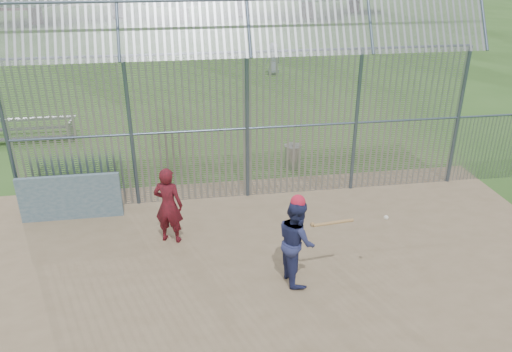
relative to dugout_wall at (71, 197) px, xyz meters
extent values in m
plane|color=#2D511E|center=(4.60, -2.90, -0.62)|extent=(120.00, 120.00, 0.00)
cube|color=#756047|center=(4.60, -3.40, -0.61)|extent=(14.00, 10.00, 0.02)
cube|color=#38566B|center=(0.00, 0.00, 0.00)|extent=(2.50, 0.12, 1.20)
imported|color=navy|center=(5.04, -3.38, 0.32)|extent=(0.81, 0.98, 1.84)
imported|color=maroon|center=(2.47, -1.44, 0.33)|extent=(0.79, 0.66, 1.87)
imported|color=slate|center=(7.98, 14.73, 0.24)|extent=(0.94, 0.73, 1.72)
sphere|color=red|center=(5.04, -3.38, 1.22)|extent=(0.29, 0.29, 0.29)
cylinder|color=#AA7F4C|center=(5.74, -3.53, 0.78)|extent=(0.85, 0.16, 0.07)
sphere|color=#AA7F4C|center=(5.31, -3.53, 0.78)|extent=(0.09, 0.09, 0.09)
sphere|color=white|center=(6.73, -3.76, 0.94)|extent=(0.09, 0.09, 0.09)
cylinder|color=gray|center=(6.28, 2.36, -0.27)|extent=(0.52, 0.52, 0.70)
cylinder|color=#9EA0A5|center=(6.28, 2.36, 0.10)|extent=(0.56, 0.56, 0.05)
sphere|color=#9EA0A5|center=(6.28, 2.36, 0.15)|extent=(0.10, 0.10, 0.10)
cube|color=gray|center=(-2.44, 5.81, -0.42)|extent=(3.00, 0.25, 0.05)
cube|color=slate|center=(-2.44, 6.16, -0.17)|extent=(3.00, 0.25, 0.05)
cube|color=gray|center=(-2.44, 6.51, 0.08)|extent=(3.00, 0.25, 0.05)
cube|color=slate|center=(-1.04, 6.16, -0.27)|extent=(0.06, 0.90, 0.70)
cylinder|color=#47566B|center=(-1.40, 0.60, 1.38)|extent=(0.10, 0.10, 4.00)
cylinder|color=#47566B|center=(1.60, 0.60, 1.38)|extent=(0.10, 0.10, 4.00)
cylinder|color=#47566B|center=(4.60, 0.60, 1.38)|extent=(0.10, 0.10, 4.00)
cylinder|color=#47566B|center=(7.60, 0.60, 1.38)|extent=(0.10, 0.10, 4.00)
cylinder|color=#47566B|center=(10.60, 0.60, 1.38)|extent=(0.10, 0.10, 4.00)
cylinder|color=#47566B|center=(4.60, 0.60, 3.38)|extent=(12.00, 0.07, 0.07)
cylinder|color=#47566B|center=(4.60, 0.60, 1.38)|extent=(12.00, 0.06, 0.06)
cube|color=gray|center=(4.60, 0.60, 1.38)|extent=(12.00, 0.02, 4.00)
cube|color=gray|center=(4.60, 0.23, 4.03)|extent=(12.00, 0.77, 1.31)
cylinder|color=#47566B|center=(10.60, 0.60, 0.38)|extent=(0.08, 0.08, 2.00)
cylinder|color=#332319|center=(-9.40, 37.10, 0.91)|extent=(1.19, 1.19, 3.06)
cylinder|color=#332319|center=(3.60, 36.10, 0.82)|extent=(1.12, 1.12, 2.88)
cylinder|color=#332319|center=(15.60, 37.10, 1.00)|extent=(1.26, 1.26, 3.24)
camera|label=1|loc=(2.90, -11.77, 5.77)|focal=35.00mm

